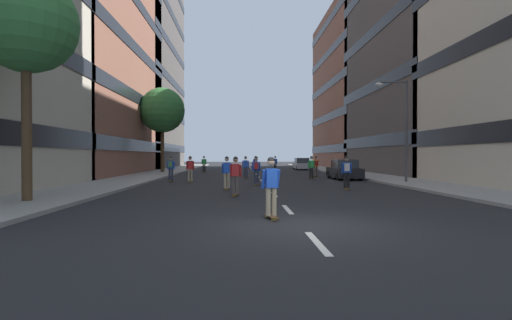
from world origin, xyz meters
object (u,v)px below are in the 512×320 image
Objects in this scene: street_tree_mid at (26,24)px; skater_9 at (236,174)px; skater_2 at (271,185)px; skater_8 at (256,169)px; skater_1 at (275,163)px; skater_5 at (316,165)px; skater_6 at (171,167)px; streetlamp_right at (401,120)px; skater_7 at (347,171)px; skater_13 at (227,171)px; skater_10 at (311,166)px; skater_4 at (190,167)px; parked_car_near at (302,164)px; parked_car_mid at (344,170)px; skater_3 at (190,168)px; skater_12 at (255,162)px; street_tree_near at (162,110)px; skater_0 at (204,163)px; skater_11 at (246,166)px.

street_tree_mid is 4.77× the size of skater_9.
street_tree_mid is at bearing -161.22° from skater_9.
skater_2 and skater_8 have the same top height.
skater_1 is 1.00× the size of skater_9.
skater_1 and skater_5 have the same top height.
street_tree_mid is 14.16m from skater_6.
skater_9 is at bearing -145.97° from streetlamp_right.
skater_6 and skater_7 have the same top height.
streetlamp_right is at bearing 20.11° from skater_13.
skater_2 is 19.10m from skater_10.
skater_6 is at bearing -137.88° from skater_4.
skater_13 is at bearing 178.28° from skater_7.
skater_4 is at bearing -118.89° from parked_car_near.
skater_1 is 1.00× the size of skater_5.
street_tree_mid is at bearing -114.63° from parked_car_near.
streetlamp_right is at bearing -15.70° from skater_4.
skater_8 is at bearing -141.69° from parked_car_mid.
skater_3 is 1.00× the size of skater_12.
skater_10 reaches higher than parked_car_mid.
street_tree_near is at bearing 108.46° from skater_3.
streetlamp_right is 3.65× the size of skater_6.
skater_0 and skater_4 have the same top height.
skater_5 is 6.37m from skater_11.
skater_6 is at bearing 76.18° from street_tree_mid.
skater_3 is at bearing -116.22° from parked_car_near.
parked_car_mid is at bearing -76.85° from skater_1.
skater_10 is (10.36, 2.21, -0.03)m from skater_6.
skater_12 is at bearing 87.75° from skater_8.
parked_car_mid is at bearing 55.33° from skater_9.
skater_11 is (5.30, 3.32, -0.03)m from skater_6.
street_tree_near is 15.43m from skater_3.
parked_car_mid is at bearing -67.21° from skater_5.
skater_13 is at bearing -96.46° from skater_11.
skater_9 is (-1.08, 6.36, 0.00)m from skater_2.
street_tree_mid is at bearing -111.38° from skater_3.
street_tree_near is at bearing 118.58° from skater_8.
skater_8 is at bearing -174.95° from streetlamp_right.
street_tree_near is 4.86× the size of skater_12.
skater_4 and skater_8 have the same top height.
streetlamp_right is 14.22m from skater_3.
skater_4 and skater_9 have the same top height.
skater_0 is at bearing -159.80° from skater_1.
skater_10 is (-2.46, 0.36, 0.29)m from parked_car_mid.
skater_2 is 17.99m from skater_4.
skater_12 is at bearing 74.52° from skater_3.
skater_0 is at bearing 81.70° from street_tree_mid.
skater_3 is at bearing -71.54° from street_tree_near.
skater_1 is (-6.18, 20.90, -3.15)m from streetlamp_right.
skater_3 is 5.72m from skater_11.
skater_7 is 1.00× the size of skater_9.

